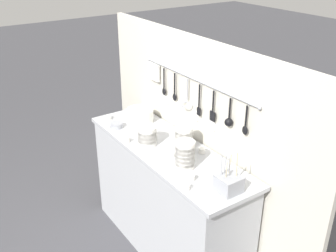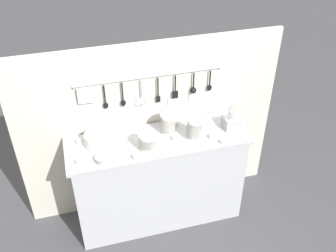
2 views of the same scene
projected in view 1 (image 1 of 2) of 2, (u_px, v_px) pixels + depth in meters
ground_plane at (167, 246)px, 3.23m from camera, size 20.00×20.00×0.00m
counter at (167, 200)px, 3.03m from camera, size 1.54×0.48×0.93m
back_wall at (196, 147)px, 3.01m from camera, size 2.34×0.11×1.69m
bowl_stack_back_corner at (185, 155)px, 2.54m from camera, size 0.13×0.13×0.19m
bowl_stack_nested_right at (184, 139)px, 2.75m from camera, size 0.13×0.13×0.19m
bowl_stack_tall_left at (147, 136)px, 2.84m from camera, size 0.14×0.14×0.14m
plate_stack at (140, 115)px, 3.20m from camera, size 0.22×0.22×0.11m
steel_mixing_bowl at (117, 125)px, 3.12m from camera, size 0.10×0.10×0.04m
cutlery_caddy at (229, 183)px, 2.32m from camera, size 0.13×0.13×0.27m
cup_by_caddy at (202, 151)px, 2.75m from camera, size 0.04×0.04×0.04m
cup_back_left at (127, 140)px, 2.89m from camera, size 0.04×0.04×0.04m
cup_mid_row at (186, 187)px, 2.35m from camera, size 0.04×0.04×0.04m
cup_front_right at (137, 111)px, 3.37m from camera, size 0.04×0.04×0.04m
cup_centre at (172, 154)px, 2.70m from camera, size 0.04×0.04×0.04m
cup_front_left at (109, 117)px, 3.26m from camera, size 0.04×0.04×0.04m
cup_back_right at (192, 177)px, 2.44m from camera, size 0.04×0.04×0.04m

